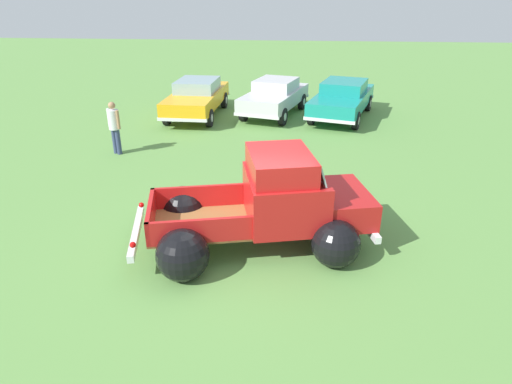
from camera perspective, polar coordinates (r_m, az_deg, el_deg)
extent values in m
plane|color=#609347|center=(8.95, -0.56, -6.73)|extent=(80.00, 80.00, 0.00)
cylinder|color=black|center=(9.77, 7.21, -1.51)|extent=(0.79, 0.39, 0.76)
cylinder|color=silver|center=(9.77, 7.21, -1.51)|extent=(0.39, 0.31, 0.34)
cylinder|color=black|center=(8.32, 10.26, -6.76)|extent=(0.79, 0.39, 0.76)
cylinder|color=silver|center=(8.32, 10.26, -6.76)|extent=(0.39, 0.31, 0.34)
cylinder|color=black|center=(9.47, -9.40, -2.55)|extent=(0.79, 0.39, 0.76)
cylinder|color=silver|center=(9.47, -9.40, -2.55)|extent=(0.39, 0.31, 0.34)
cylinder|color=black|center=(7.96, -9.50, -8.26)|extent=(0.79, 0.39, 0.76)
cylinder|color=silver|center=(7.96, -9.50, -8.26)|extent=(0.39, 0.31, 0.34)
sphere|color=black|center=(9.49, -9.42, -2.10)|extent=(1.16, 1.16, 0.96)
sphere|color=black|center=(7.89, -9.54, -8.09)|extent=(1.16, 1.16, 0.96)
cube|color=olive|center=(8.62, -6.86, -4.08)|extent=(2.35, 1.97, 0.04)
cube|color=red|center=(9.17, -7.08, -0.64)|extent=(2.01, 0.55, 0.50)
cube|color=red|center=(7.87, -6.77, -5.16)|extent=(2.01, 0.55, 0.50)
cube|color=red|center=(8.58, -0.35, -2.32)|extent=(0.43, 1.52, 0.50)
cube|color=red|center=(8.57, -13.54, -3.10)|extent=(0.43, 1.52, 0.50)
cube|color=red|center=(8.57, 3.73, -0.71)|extent=(1.80, 1.99, 0.95)
cube|color=red|center=(8.28, 3.18, 3.62)|extent=(1.48, 1.76, 0.45)
cube|color=#8CADB7|center=(8.43, 7.49, 3.69)|extent=(0.48, 1.45, 0.38)
cube|color=red|center=(8.92, 10.32, -1.46)|extent=(1.59, 1.87, 0.55)
sphere|color=black|center=(9.78, 7.18, -1.22)|extent=(1.11, 1.11, 0.92)
sphere|color=black|center=(8.27, 10.34, -6.63)|extent=(1.11, 1.11, 0.92)
cube|color=silver|center=(8.75, -15.33, -5.00)|extent=(0.58, 1.95, 0.14)
cube|color=silver|center=(9.24, 13.35, -3.10)|extent=(0.58, 1.95, 0.14)
sphere|color=red|center=(9.36, -14.71, -1.65)|extent=(0.13, 0.13, 0.11)
sphere|color=red|center=(7.98, -15.77, -6.65)|extent=(0.13, 0.13, 0.11)
cylinder|color=black|center=(16.74, -6.09, 9.58)|extent=(0.22, 0.67, 0.66)
cylinder|color=silver|center=(16.74, -6.09, 9.58)|extent=(0.22, 0.30, 0.30)
cylinder|color=black|center=(17.18, -11.55, 9.62)|extent=(0.22, 0.67, 0.66)
cylinder|color=silver|center=(17.18, -11.55, 9.62)|extent=(0.22, 0.30, 0.30)
cylinder|color=black|center=(19.57, -4.18, 11.87)|extent=(0.22, 0.67, 0.66)
cylinder|color=silver|center=(19.57, -4.18, 11.87)|extent=(0.22, 0.30, 0.30)
cylinder|color=black|center=(19.94, -8.94, 11.88)|extent=(0.22, 0.67, 0.66)
cylinder|color=silver|center=(19.94, -8.94, 11.88)|extent=(0.22, 0.30, 0.30)
cube|color=#F2A819|center=(18.25, -7.70, 11.98)|extent=(1.90, 4.69, 0.55)
cube|color=#8CADB7|center=(18.32, -7.65, 13.63)|extent=(1.58, 1.99, 0.45)
cube|color=silver|center=(20.47, -6.09, 12.71)|extent=(1.83, 0.15, 0.12)
cube|color=silver|center=(16.17, -9.62, 9.27)|extent=(1.83, 0.15, 0.12)
cylinder|color=black|center=(16.86, 3.50, 9.78)|extent=(0.38, 0.69, 0.66)
cylinder|color=silver|center=(16.86, 3.50, 9.78)|extent=(0.29, 0.34, 0.30)
cylinder|color=black|center=(17.40, -1.60, 10.29)|extent=(0.38, 0.69, 0.66)
cylinder|color=silver|center=(17.40, -1.60, 10.29)|extent=(0.29, 0.34, 0.30)
cylinder|color=black|center=(19.32, 6.01, 11.63)|extent=(0.38, 0.69, 0.66)
cylinder|color=silver|center=(19.32, 6.01, 11.63)|extent=(0.29, 0.34, 0.30)
cylinder|color=black|center=(19.79, 1.44, 12.07)|extent=(0.38, 0.69, 0.66)
cylinder|color=silver|center=(19.79, 1.44, 12.07)|extent=(0.29, 0.34, 0.30)
cube|color=silver|center=(18.24, 2.41, 12.17)|extent=(2.80, 4.45, 0.55)
cube|color=silver|center=(18.29, 2.62, 13.80)|extent=(1.91, 2.08, 0.45)
cube|color=silver|center=(20.17, 4.34, 12.60)|extent=(1.74, 0.59, 0.12)
cube|color=silver|center=(16.45, 0.04, 9.88)|extent=(1.74, 0.59, 0.12)
cylinder|color=black|center=(16.71, 12.93, 9.07)|extent=(0.38, 0.69, 0.66)
cylinder|color=silver|center=(16.71, 12.93, 9.07)|extent=(0.29, 0.34, 0.30)
cylinder|color=black|center=(17.03, 7.25, 9.78)|extent=(0.38, 0.69, 0.66)
cylinder|color=silver|center=(17.03, 7.25, 9.78)|extent=(0.29, 0.34, 0.30)
cylinder|color=black|center=(19.56, 14.43, 11.16)|extent=(0.38, 0.69, 0.66)
cylinder|color=silver|center=(19.56, 14.43, 11.16)|extent=(0.29, 0.34, 0.30)
cylinder|color=black|center=(19.83, 9.50, 11.78)|extent=(0.38, 0.69, 0.66)
cylinder|color=silver|center=(19.83, 9.50, 11.78)|extent=(0.29, 0.34, 0.30)
cube|color=teal|center=(18.17, 11.18, 11.69)|extent=(3.04, 4.95, 0.55)
cube|color=teal|center=(18.25, 11.43, 13.33)|extent=(2.06, 2.31, 0.45)
cube|color=silver|center=(20.42, 12.40, 12.26)|extent=(1.83, 0.62, 0.12)
cube|color=silver|center=(16.07, 9.48, 9.18)|extent=(1.83, 0.62, 0.12)
cylinder|color=navy|center=(14.34, -17.50, 6.25)|extent=(0.20, 0.20, 0.80)
cylinder|color=navy|center=(14.47, -17.92, 6.36)|extent=(0.20, 0.20, 0.80)
cylinder|color=silver|center=(14.22, -18.07, 8.96)|extent=(0.46, 0.46, 0.60)
cylinder|color=#A87A56|center=(14.04, -17.53, 8.97)|extent=(0.12, 0.12, 0.57)
cylinder|color=silver|center=(14.38, -18.63, 9.18)|extent=(0.12, 0.12, 0.57)
sphere|color=#A87A56|center=(14.11, -18.31, 10.66)|extent=(0.29, 0.29, 0.22)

